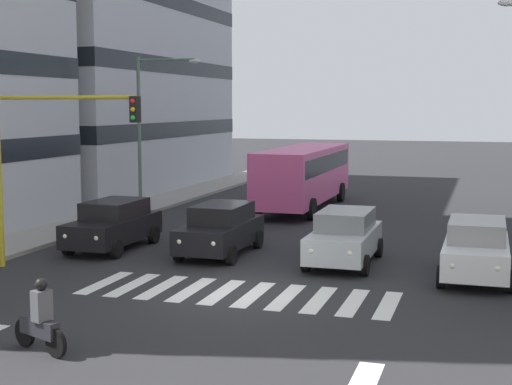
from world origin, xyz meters
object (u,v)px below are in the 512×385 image
at_px(car_0, 476,249).
at_px(street_lamp_right, 149,117).
at_px(motorcycle_with_rider, 40,322).
at_px(traffic_light_gantry, 38,149).
at_px(car_3, 113,224).
at_px(car_1, 345,237).
at_px(car_2, 221,229).
at_px(bus_behind_traffic, 304,171).

relative_size(car_0, street_lamp_right, 0.62).
height_order(motorcycle_with_rider, traffic_light_gantry, traffic_light_gantry).
distance_m(car_3, traffic_light_gantry, 4.67).
bearing_deg(motorcycle_with_rider, car_3, -69.42).
relative_size(car_1, street_lamp_right, 0.62).
bearing_deg(street_lamp_right, car_0, 148.46).
xyz_separation_m(car_0, street_lamp_right, (14.80, -9.08, 3.66)).
xyz_separation_m(car_2, car_3, (3.96, 0.22, 0.00)).
xyz_separation_m(car_1, bus_behind_traffic, (4.32, -12.19, 0.97)).
distance_m(bus_behind_traffic, street_lamp_right, 8.01).
relative_size(car_2, car_3, 1.00).
relative_size(bus_behind_traffic, street_lamp_right, 1.47).
xyz_separation_m(motorcycle_with_rider, traffic_light_gantry, (4.45, -6.77, 3.10)).
bearing_deg(street_lamp_right, bus_behind_traffic, -148.29).
distance_m(car_0, car_2, 8.45).
relative_size(car_1, traffic_light_gantry, 0.81).
bearing_deg(car_0, street_lamp_right, -31.54).
bearing_deg(traffic_light_gantry, car_2, -139.34).
bearing_deg(car_3, traffic_light_gantry, 81.69).
distance_m(motorcycle_with_rider, street_lamp_right, 20.06).
bearing_deg(car_3, bus_behind_traffic, -108.05).
xyz_separation_m(car_1, car_3, (8.28, -0.02, 0.00)).
xyz_separation_m(car_3, motorcycle_with_rider, (-3.91, 10.42, -0.24)).
bearing_deg(street_lamp_right, traffic_light_gantry, 99.22).
relative_size(car_2, traffic_light_gantry, 0.81).
height_order(car_0, car_2, same).
xyz_separation_m(car_0, bus_behind_traffic, (8.38, -13.05, 0.97)).
bearing_deg(bus_behind_traffic, street_lamp_right, 31.71).
bearing_deg(traffic_light_gantry, car_3, -98.31).
distance_m(car_2, motorcycle_with_rider, 10.64).
height_order(traffic_light_gantry, street_lamp_right, street_lamp_right).
relative_size(bus_behind_traffic, motorcycle_with_rider, 6.52).
xyz_separation_m(car_3, bus_behind_traffic, (-3.96, -12.17, 0.97)).
bearing_deg(car_2, car_1, 176.84).
height_order(car_0, car_1, same).
relative_size(car_0, car_3, 1.00).
bearing_deg(car_1, car_2, -3.16).
height_order(car_1, bus_behind_traffic, bus_behind_traffic).
bearing_deg(traffic_light_gantry, car_0, -167.89).
distance_m(car_2, bus_behind_traffic, 11.99).
distance_m(car_1, car_2, 4.32).
relative_size(motorcycle_with_rider, street_lamp_right, 0.23).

